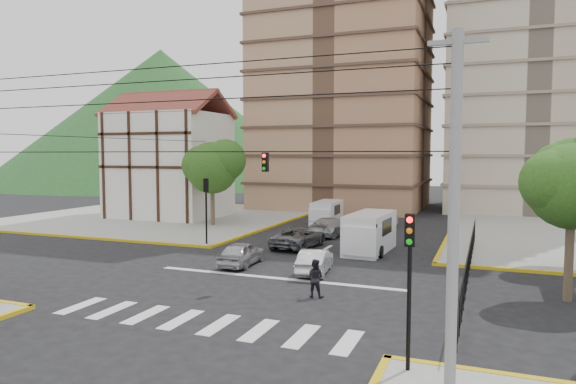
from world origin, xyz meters
The scene contains 23 objects.
ground centered at (0.00, 0.00, 0.00)m, with size 160.00×160.00×0.00m, color black.
sidewalk_nw centered at (-20.00, 20.00, 0.07)m, with size 26.00×26.00×0.15m, color gray.
crosswalk_stripes centered at (0.00, -6.00, 0.01)m, with size 12.00×2.40×0.01m, color silver.
stop_line centered at (0.00, 1.20, 0.01)m, with size 13.00×0.40×0.01m, color silver.
tudor_building centered at (-19.00, 20.00, 5.25)m, with size 10.80×8.05×12.23m.
distant_hill centered at (-55.00, 70.00, 14.00)m, with size 70.00×70.00×28.00m, color #1E4918.
park_fence centered at (9.00, 4.50, 0.00)m, with size 0.10×22.50×1.66m, color black, non-canonical shape.
tree_park_a centered at (13.08, 2.01, 5.01)m, with size 4.41×3.60×6.83m.
tree_park_c centered at (14.09, 9.01, 5.34)m, with size 4.65×3.80×7.25m.
tree_tudor centered at (-11.90, 16.01, 5.22)m, with size 5.39×4.40×7.43m.
traffic_light_se centered at (7.80, -7.80, 3.11)m, with size 0.28×0.22×4.40m.
traffic_light_nw centered at (-7.80, 7.80, 3.11)m, with size 0.28×0.22×4.40m.
traffic_light_hanging centered at (0.00, -2.04, 5.90)m, with size 18.00×9.12×0.92m.
utility_pole_se centered at (9.00, -9.00, 4.77)m, with size 1.40×0.28×9.00m.
van_right_lane centered at (2.88, 9.47, 1.20)m, with size 2.44×5.56×2.46m.
van_left_lane centered at (-3.14, 19.92, 1.02)m, with size 2.01×4.74×2.11m.
car_silver_front_left centered at (-2.90, 3.22, 0.67)m, with size 1.58×3.93×1.34m, color #A8A7AC.
car_white_front_right centered at (1.51, 2.90, 0.64)m, with size 1.35×3.88×1.28m, color silver.
car_grey_mid_left centered at (-1.81, 9.50, 0.69)m, with size 2.29×4.96×1.38m, color slate.
car_silver_rear_left centered at (-1.20, 14.93, 0.71)m, with size 2.00×4.91×1.42m, color #B2B3B7.
car_darkgrey_mid_right centered at (1.48, 15.42, 0.62)m, with size 1.47×3.64×1.24m, color #28282B.
car_white_rear_right centered at (1.64, 19.94, 0.72)m, with size 1.53×4.39×1.45m, color white.
pedestrian_crosswalk centered at (2.90, -1.31, 0.83)m, with size 0.81×0.63×1.66m, color black.
Camera 1 is at (9.76, -22.02, 6.19)m, focal length 32.00 mm.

